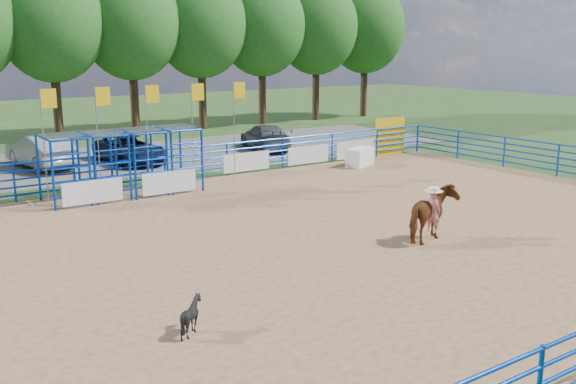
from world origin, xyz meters
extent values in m
plane|color=#335020|center=(0.00, 0.00, 0.00)|extent=(120.00, 120.00, 0.00)
cube|color=#9B734D|center=(0.00, 0.00, 0.01)|extent=(30.00, 20.00, 0.02)
cube|color=slate|center=(0.00, 17.00, 0.01)|extent=(40.00, 10.00, 0.01)
cube|color=white|center=(9.47, 8.41, 0.46)|extent=(1.81, 1.35, 0.87)
imported|color=brown|center=(3.06, -2.26, 0.85)|extent=(2.15, 1.46, 1.66)
imported|color=#B4191A|center=(3.06, -2.26, 1.58)|extent=(0.43, 0.53, 1.25)
cylinder|color=white|center=(3.06, -2.26, 2.23)|extent=(0.54, 0.54, 0.12)
imported|color=black|center=(-5.60, -3.91, 0.40)|extent=(0.73, 0.65, 0.77)
imported|color=gray|center=(-3.36, 16.89, 0.81)|extent=(2.37, 5.07, 1.61)
imported|color=#151B36|center=(0.63, 15.69, 0.68)|extent=(2.59, 5.01, 1.35)
imported|color=#5C5C5E|center=(8.55, 15.51, 0.71)|extent=(3.28, 5.21, 1.41)
cube|color=white|center=(-3.80, 7.77, 0.55)|extent=(2.20, 0.04, 0.85)
cube|color=white|center=(-0.80, 7.77, 0.55)|extent=(2.20, 0.04, 0.85)
cube|color=white|center=(4.00, 9.96, 0.55)|extent=(2.40, 0.04, 0.85)
cube|color=white|center=(7.50, 9.96, 0.55)|extent=(2.40, 0.04, 0.85)
cube|color=beige|center=(10.50, 9.96, 0.55)|extent=(2.40, 0.04, 0.90)
cube|color=#DEB00B|center=(13.00, 10.10, 1.00)|extent=(2.00, 0.12, 2.00)
cylinder|color=#3F2B19|center=(0.00, 26.00, 2.40)|extent=(0.56, 0.56, 4.80)
ellipsoid|color=#23561B|center=(0.00, 26.00, 7.56)|extent=(6.40, 6.40, 7.36)
cylinder|color=#3F2B19|center=(5.00, 26.00, 2.40)|extent=(0.56, 0.56, 4.80)
ellipsoid|color=#23561B|center=(5.00, 26.00, 7.56)|extent=(6.40, 6.40, 7.36)
cylinder|color=#3F2B19|center=(10.00, 26.00, 2.40)|extent=(0.56, 0.56, 4.80)
ellipsoid|color=#23561B|center=(10.00, 26.00, 7.56)|extent=(6.40, 6.40, 7.36)
cylinder|color=#3F2B19|center=(15.00, 26.00, 2.40)|extent=(0.56, 0.56, 4.80)
ellipsoid|color=#23561B|center=(15.00, 26.00, 7.56)|extent=(6.40, 6.40, 7.36)
cylinder|color=#3F2B19|center=(20.00, 26.00, 2.40)|extent=(0.56, 0.56, 4.80)
ellipsoid|color=#23561B|center=(20.00, 26.00, 7.56)|extent=(6.40, 6.40, 7.36)
cylinder|color=#3F2B19|center=(25.00, 26.00, 2.40)|extent=(0.56, 0.56, 4.80)
ellipsoid|color=#23561B|center=(25.00, 26.00, 7.56)|extent=(6.40, 6.40, 7.36)
camera|label=1|loc=(-10.80, -14.90, 5.67)|focal=40.00mm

